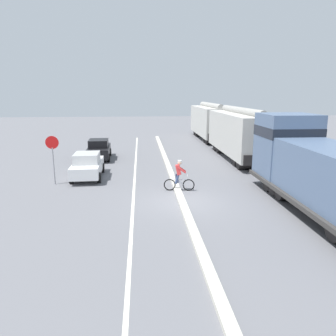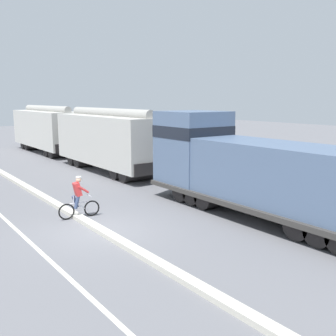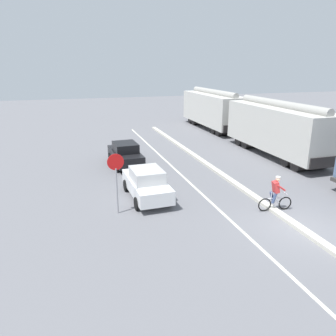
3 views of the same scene
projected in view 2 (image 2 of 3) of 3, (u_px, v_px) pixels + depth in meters
ground_plane at (98, 230)px, 14.49m from camera, size 120.00×120.00×0.00m
median_curb at (42, 196)px, 19.22m from camera, size 0.36×36.00×0.16m
locomotive at (248, 172)px, 16.32m from camera, size 3.10×11.61×4.20m
hopper_car_lead at (109, 140)px, 25.89m from camera, size 2.90×10.60×4.18m
hopper_car_middle at (47, 129)px, 35.08m from camera, size 2.90×10.60×4.18m
cyclist at (78, 198)px, 15.86m from camera, size 1.70×0.51×1.71m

